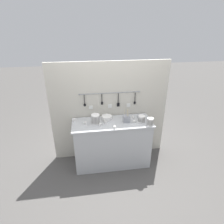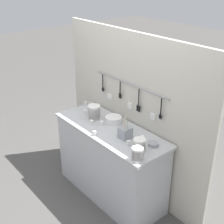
{
  "view_description": "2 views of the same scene",
  "coord_description": "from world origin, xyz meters",
  "px_view_note": "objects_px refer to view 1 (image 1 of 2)",
  "views": [
    {
      "loc": [
        -0.44,
        -2.95,
        2.52
      ],
      "look_at": [
        -0.0,
        0.0,
        1.11
      ],
      "focal_mm": 30.0,
      "sensor_mm": 36.0,
      "label": 1
    },
    {
      "loc": [
        2.36,
        -1.95,
        2.59
      ],
      "look_at": [
        0.05,
        -0.02,
        1.14
      ],
      "focal_mm": 50.0,
      "sensor_mm": 36.0,
      "label": 2
    }
  ],
  "objects_px": {
    "bowl_stack_back_corner": "(142,119)",
    "plate_stack": "(107,118)",
    "bowl_stack_wide_centre": "(95,119)",
    "cup_centre": "(133,117)",
    "steel_mixing_bowl": "(140,117)",
    "cup_edge_near": "(100,125)",
    "cup_edge_far": "(74,120)",
    "bowl_stack_short_front": "(150,122)",
    "cup_front_left": "(106,122)",
    "cup_by_caddy": "(85,123)",
    "cup_beside_plates": "(115,127)",
    "cup_back_left": "(134,122)",
    "cutlery_caddy": "(126,118)"
  },
  "relations": [
    {
      "from": "bowl_stack_short_front",
      "to": "cutlery_caddy",
      "type": "relative_size",
      "value": 0.51
    },
    {
      "from": "bowl_stack_short_front",
      "to": "cup_edge_near",
      "type": "height_order",
      "value": "bowl_stack_short_front"
    },
    {
      "from": "bowl_stack_wide_centre",
      "to": "cup_beside_plates",
      "type": "bearing_deg",
      "value": -36.86
    },
    {
      "from": "cutlery_caddy",
      "to": "cup_beside_plates",
      "type": "distance_m",
      "value": 0.33
    },
    {
      "from": "cup_edge_far",
      "to": "cup_edge_near",
      "type": "bearing_deg",
      "value": -28.19
    },
    {
      "from": "cup_back_left",
      "to": "bowl_stack_back_corner",
      "type": "bearing_deg",
      "value": 6.22
    },
    {
      "from": "bowl_stack_short_front",
      "to": "cup_beside_plates",
      "type": "bearing_deg",
      "value": -177.81
    },
    {
      "from": "cup_back_left",
      "to": "cup_edge_far",
      "type": "height_order",
      "value": "same"
    },
    {
      "from": "cup_centre",
      "to": "cup_front_left",
      "type": "bearing_deg",
      "value": -167.26
    },
    {
      "from": "cup_edge_near",
      "to": "cup_edge_far",
      "type": "bearing_deg",
      "value": 151.81
    },
    {
      "from": "bowl_stack_back_corner",
      "to": "cup_beside_plates",
      "type": "bearing_deg",
      "value": -162.65
    },
    {
      "from": "bowl_stack_back_corner",
      "to": "steel_mixing_bowl",
      "type": "relative_size",
      "value": 1.16
    },
    {
      "from": "cup_beside_plates",
      "to": "cup_centre",
      "type": "relative_size",
      "value": 1.0
    },
    {
      "from": "bowl_stack_wide_centre",
      "to": "cup_centre",
      "type": "xyz_separation_m",
      "value": [
        0.71,
        0.09,
        -0.06
      ]
    },
    {
      "from": "cup_back_left",
      "to": "cup_beside_plates",
      "type": "height_order",
      "value": "same"
    },
    {
      "from": "cup_centre",
      "to": "cup_edge_far",
      "type": "bearing_deg",
      "value": 177.25
    },
    {
      "from": "bowl_stack_wide_centre",
      "to": "bowl_stack_back_corner",
      "type": "xyz_separation_m",
      "value": [
        0.83,
        -0.07,
        -0.02
      ]
    },
    {
      "from": "cup_by_caddy",
      "to": "cup_centre",
      "type": "bearing_deg",
      "value": 6.69
    },
    {
      "from": "bowl_stack_wide_centre",
      "to": "cup_by_caddy",
      "type": "distance_m",
      "value": 0.19
    },
    {
      "from": "bowl_stack_short_front",
      "to": "bowl_stack_back_corner",
      "type": "relative_size",
      "value": 1.11
    },
    {
      "from": "plate_stack",
      "to": "cup_by_caddy",
      "type": "bearing_deg",
      "value": -162.69
    },
    {
      "from": "bowl_stack_wide_centre",
      "to": "cup_by_caddy",
      "type": "xyz_separation_m",
      "value": [
        -0.18,
        -0.01,
        -0.06
      ]
    },
    {
      "from": "cup_edge_near",
      "to": "cup_front_left",
      "type": "bearing_deg",
      "value": 37.15
    },
    {
      "from": "cup_by_caddy",
      "to": "cup_edge_near",
      "type": "height_order",
      "value": "same"
    },
    {
      "from": "plate_stack",
      "to": "steel_mixing_bowl",
      "type": "bearing_deg",
      "value": -1.25
    },
    {
      "from": "cup_edge_far",
      "to": "cup_centre",
      "type": "xyz_separation_m",
      "value": [
        1.09,
        -0.05,
        0.0
      ]
    },
    {
      "from": "cup_edge_far",
      "to": "bowl_stack_wide_centre",
      "type": "bearing_deg",
      "value": -20.96
    },
    {
      "from": "cup_back_left",
      "to": "cup_centre",
      "type": "distance_m",
      "value": 0.18
    },
    {
      "from": "bowl_stack_back_corner",
      "to": "cup_back_left",
      "type": "xyz_separation_m",
      "value": [
        -0.14,
        -0.02,
        -0.04
      ]
    },
    {
      "from": "bowl_stack_back_corner",
      "to": "plate_stack",
      "type": "xyz_separation_m",
      "value": [
        -0.61,
        0.18,
        -0.02
      ]
    },
    {
      "from": "bowl_stack_back_corner",
      "to": "cup_front_left",
      "type": "distance_m",
      "value": 0.65
    },
    {
      "from": "bowl_stack_back_corner",
      "to": "cup_edge_far",
      "type": "xyz_separation_m",
      "value": [
        -1.21,
        0.22,
        -0.04
      ]
    },
    {
      "from": "cup_by_caddy",
      "to": "cup_edge_near",
      "type": "relative_size",
      "value": 1.0
    },
    {
      "from": "bowl_stack_back_corner",
      "to": "cup_edge_far",
      "type": "height_order",
      "value": "bowl_stack_back_corner"
    },
    {
      "from": "steel_mixing_bowl",
      "to": "bowl_stack_short_front",
      "type": "bearing_deg",
      "value": -74.35
    },
    {
      "from": "steel_mixing_bowl",
      "to": "cutlery_caddy",
      "type": "relative_size",
      "value": 0.4
    },
    {
      "from": "cup_edge_near",
      "to": "bowl_stack_wide_centre",
      "type": "bearing_deg",
      "value": 128.12
    },
    {
      "from": "bowl_stack_wide_centre",
      "to": "cup_front_left",
      "type": "height_order",
      "value": "bowl_stack_wide_centre"
    },
    {
      "from": "plate_stack",
      "to": "cup_back_left",
      "type": "relative_size",
      "value": 3.93
    },
    {
      "from": "bowl_stack_short_front",
      "to": "cup_centre",
      "type": "distance_m",
      "value": 0.38
    },
    {
      "from": "cup_by_caddy",
      "to": "cup_beside_plates",
      "type": "distance_m",
      "value": 0.54
    },
    {
      "from": "cup_beside_plates",
      "to": "cup_front_left",
      "type": "bearing_deg",
      "value": 122.56
    },
    {
      "from": "cup_front_left",
      "to": "cup_beside_plates",
      "type": "bearing_deg",
      "value": -57.44
    },
    {
      "from": "bowl_stack_back_corner",
      "to": "cup_edge_near",
      "type": "height_order",
      "value": "bowl_stack_back_corner"
    },
    {
      "from": "cup_front_left",
      "to": "cup_edge_near",
      "type": "relative_size",
      "value": 1.0
    },
    {
      "from": "bowl_stack_back_corner",
      "to": "cup_edge_near",
      "type": "xyz_separation_m",
      "value": [
        -0.75,
        -0.03,
        -0.04
      ]
    },
    {
      "from": "cutlery_caddy",
      "to": "cup_edge_far",
      "type": "height_order",
      "value": "cutlery_caddy"
    },
    {
      "from": "cup_edge_near",
      "to": "cup_edge_far",
      "type": "relative_size",
      "value": 1.0
    },
    {
      "from": "bowl_stack_wide_centre",
      "to": "cup_by_caddy",
      "type": "bearing_deg",
      "value": -176.66
    },
    {
      "from": "bowl_stack_wide_centre",
      "to": "bowl_stack_short_front",
      "type": "bearing_deg",
      "value": -12.39
    }
  ]
}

